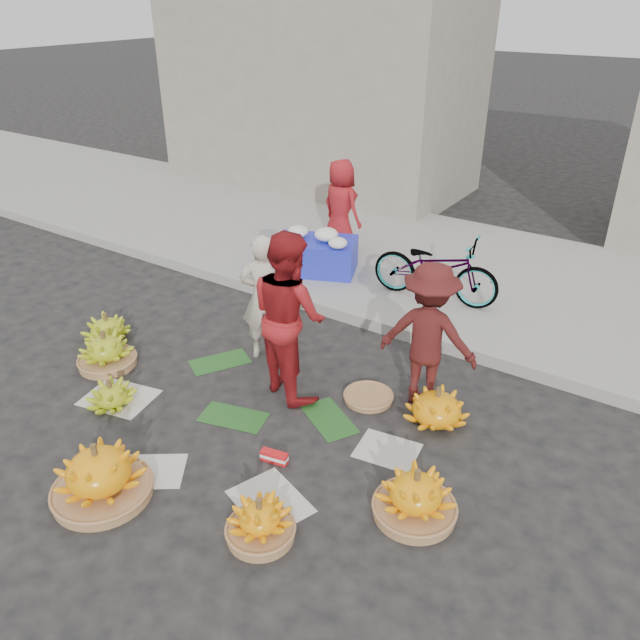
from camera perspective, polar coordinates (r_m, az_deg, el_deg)
The scene contains 23 objects.
ground at distance 6.33m, azimuth -6.05°, elevation -8.24°, with size 80.00×80.00×0.00m, color black.
curb at distance 7.83m, azimuth 4.10°, elevation 0.17°, with size 40.00×0.25×0.15m, color gray.
sidewalk at distance 9.55m, azimuth 10.43°, elevation 5.01°, with size 40.00×4.00×0.12m, color gray.
building_left at distance 13.39m, azimuth 0.01°, elevation 20.69°, with size 6.00×3.00×4.00m, color gray.
newspaper_scatter at distance 5.88m, azimuth -11.06°, elevation -11.97°, with size 3.20×1.80×0.00m, color beige, non-canonical shape.
banana_leaves at distance 6.51m, azimuth -5.62°, elevation -7.06°, with size 2.00×1.00×0.00m, color #194B19, non-canonical shape.
banana_bunch_0 at distance 7.30m, azimuth -19.00°, elevation -2.71°, with size 0.67×0.67×0.44m.
banana_bunch_1 at distance 6.65m, azimuth -18.57°, elevation -6.49°, with size 0.53×0.53×0.30m.
banana_bunch_2 at distance 5.54m, azimuth -19.55°, elevation -13.09°, with size 0.94×0.94×0.53m.
banana_bunch_3 at distance 5.00m, azimuth -5.51°, elevation -17.87°, with size 0.58×0.58×0.38m.
banana_bunch_4 at distance 5.17m, azimuth 8.73°, elevation -15.60°, with size 0.69×0.69×0.45m.
banana_bunch_5 at distance 6.15m, azimuth 10.64°, elevation -7.82°, with size 0.69×0.69×0.40m.
banana_bunch_6 at distance 7.85m, azimuth -18.88°, elevation -0.70°, with size 0.59×0.59×0.35m.
banana_bunch_7 at distance 7.76m, azimuth -4.51°, elevation 0.55°, with size 0.64×0.64×0.36m.
basket_spare at distance 6.45m, azimuth 4.44°, elevation -7.07°, with size 0.49×0.49×0.06m, color #92643D.
incense_stack at distance 5.68m, azimuth -4.20°, elevation -12.35°, with size 0.25×0.08×0.10m, color red.
vendor_cream at distance 6.86m, azimuth -5.10°, elevation 2.01°, with size 0.53×0.35×1.46m, color beige.
vendor_red at distance 6.18m, azimuth -2.88°, elevation 0.47°, with size 0.85×0.66×1.75m, color #AB1A1B.
man_striped at distance 6.14m, azimuth 9.88°, elevation -1.40°, with size 0.97×0.56×1.51m, color maroon.
flower_table at distance 8.94m, azimuth -0.32°, elevation 6.12°, with size 1.30×1.07×0.65m.
grey_bucket at distance 9.73m, azimuth -4.75°, elevation 7.19°, with size 0.27×0.27×0.31m, color slate.
flower_vendor at distance 9.48m, azimuth 1.91°, elevation 10.29°, with size 0.70×0.45×1.43m, color #AB1A1B.
bicycle at distance 8.16m, azimuth 10.53°, elevation 4.70°, with size 1.66×0.58×0.87m, color gray.
Camera 1 is at (3.36, -3.85, 3.74)m, focal length 35.00 mm.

